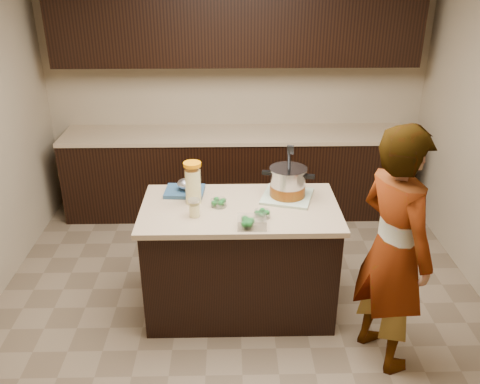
{
  "coord_description": "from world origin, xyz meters",
  "views": [
    {
      "loc": [
        -0.07,
        -3.33,
        2.59
      ],
      "look_at": [
        0.0,
        0.0,
        1.02
      ],
      "focal_mm": 38.0,
      "sensor_mm": 36.0,
      "label": 1
    }
  ],
  "objects_px": {
    "person": "(394,250)",
    "stock_pot": "(288,184)",
    "lemonade_pitcher": "(193,185)",
    "island": "(240,258)"
  },
  "relations": [
    {
      "from": "stock_pot",
      "to": "lemonade_pitcher",
      "type": "height_order",
      "value": "stock_pot"
    },
    {
      "from": "island",
      "to": "person",
      "type": "distance_m",
      "value": 1.2
    },
    {
      "from": "island",
      "to": "stock_pot",
      "type": "distance_m",
      "value": 0.69
    },
    {
      "from": "island",
      "to": "stock_pot",
      "type": "height_order",
      "value": "stock_pot"
    },
    {
      "from": "stock_pot",
      "to": "lemonade_pitcher",
      "type": "relative_size",
      "value": 1.27
    },
    {
      "from": "person",
      "to": "stock_pot",
      "type": "bearing_deg",
      "value": 18.02
    },
    {
      "from": "stock_pot",
      "to": "person",
      "type": "relative_size",
      "value": 0.23
    },
    {
      "from": "lemonade_pitcher",
      "to": "person",
      "type": "height_order",
      "value": "person"
    },
    {
      "from": "stock_pot",
      "to": "person",
      "type": "distance_m",
      "value": 0.95
    },
    {
      "from": "island",
      "to": "lemonade_pitcher",
      "type": "bearing_deg",
      "value": 167.38
    }
  ]
}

